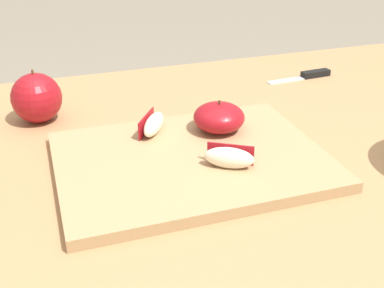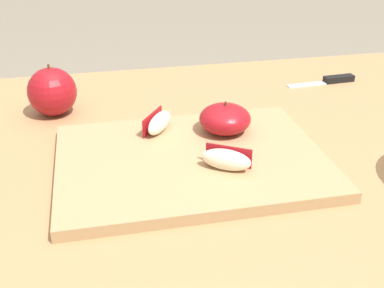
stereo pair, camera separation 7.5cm
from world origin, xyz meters
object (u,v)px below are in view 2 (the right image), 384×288
object	(u,v)px
cutting_board	(192,160)
apple_half_skin_up	(226,119)
apple_wedge_middle	(226,159)
paring_knife	(333,80)
whole_apple_red_delicious	(52,92)
apple_wedge_near_knife	(159,123)

from	to	relation	value
cutting_board	apple_half_skin_up	size ratio (longest dim) A/B	4.72
cutting_board	apple_wedge_middle	distance (m)	0.07
cutting_board	apple_half_skin_up	xyz separation A→B (m)	(0.07, 0.07, 0.03)
paring_knife	apple_wedge_middle	bearing A→B (deg)	-134.85
apple_half_skin_up	cutting_board	bearing A→B (deg)	-136.81
paring_knife	whole_apple_red_delicious	xyz separation A→B (m)	(-0.61, -0.05, 0.04)
whole_apple_red_delicious	apple_wedge_near_knife	bearing A→B (deg)	-40.50
apple_wedge_middle	paring_knife	bearing A→B (deg)	45.15
apple_wedge_near_knife	paring_knife	bearing A→B (deg)	25.53
cutting_board	paring_knife	distance (m)	0.49
whole_apple_red_delicious	apple_wedge_middle	bearing A→B (deg)	-49.41
apple_half_skin_up	apple_wedge_middle	bearing A→B (deg)	-104.83
apple_half_skin_up	apple_wedge_near_knife	xyz separation A→B (m)	(-0.11, 0.03, -0.01)
apple_wedge_middle	whole_apple_red_delicious	size ratio (longest dim) A/B	0.76
apple_wedge_near_knife	paring_knife	size ratio (longest dim) A/B	0.47
apple_wedge_middle	whole_apple_red_delicious	bearing A→B (deg)	130.59
whole_apple_red_delicious	cutting_board	bearing A→B (deg)	-48.92
cutting_board	whole_apple_red_delicious	bearing A→B (deg)	131.08
cutting_board	paring_knife	world-z (taller)	cutting_board
apple_half_skin_up	whole_apple_red_delicious	xyz separation A→B (m)	(-0.29, 0.18, 0.00)
cutting_board	apple_half_skin_up	world-z (taller)	apple_half_skin_up
cutting_board	apple_wedge_near_knife	world-z (taller)	apple_wedge_near_knife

